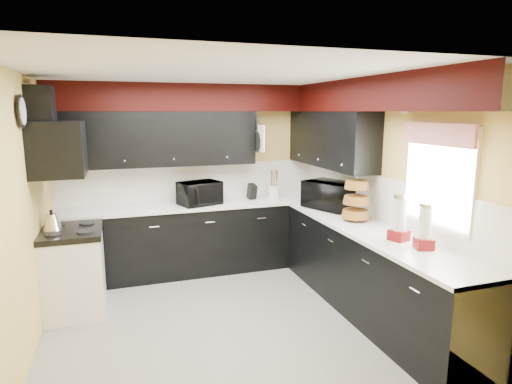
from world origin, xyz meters
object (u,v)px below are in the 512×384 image
toaster_oven (200,193)px  knife_block (252,192)px  microwave (330,195)px  kettle (52,222)px  utensil_crock (274,192)px

toaster_oven → knife_block: (0.75, 0.10, -0.05)m
microwave → kettle: microwave is taller
knife_block → microwave: bearing=-54.1°
utensil_crock → kettle: utensil_crock is taller
toaster_oven → knife_block: toaster_oven is taller
knife_block → utensil_crock: bearing=-11.8°
utensil_crock → knife_block: size_ratio=0.84×
toaster_oven → kettle: size_ratio=2.76×
toaster_oven → microwave: size_ratio=0.83×
knife_block → kettle: (-2.46, -0.76, -0.04)m
utensil_crock → microwave: bearing=-62.1°
toaster_oven → utensil_crock: bearing=-14.0°
microwave → knife_block: (-0.76, 0.86, -0.07)m
toaster_oven → microwave: (1.51, -0.76, 0.02)m
microwave → kettle: bearing=64.8°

